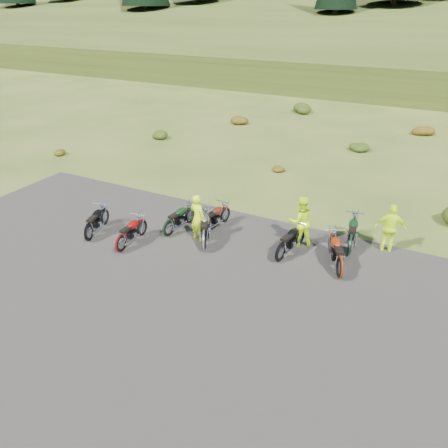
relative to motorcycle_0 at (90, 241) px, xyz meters
The scene contains 22 objects.
ground 3.81m from the motorcycle_0, ahead, with size 300.00×300.00×0.00m, color #384918.
gravel_pad 4.00m from the motorcycle_0, 20.17° to the right, with size 20.00×12.00×0.04m, color black.
hill_slope 50.76m from the motorcycle_0, 85.76° to the left, with size 300.00×46.00×3.00m, color #333E14, non-canonical shape.
hill_plateau 110.68m from the motorcycle_0, 88.06° to the left, with size 300.00×90.00×9.17m, color #333E14.
shrub_0 10.58m from the motorcycle_0, 141.23° to the left, with size 0.77×0.77×0.45m, color #5D370B.
shrub_1 13.07m from the motorcycle_0, 114.15° to the left, with size 1.03×1.03×0.61m, color #20350D.
shrub_2 17.40m from the motorcycle_0, 98.08° to the left, with size 1.30×1.30×0.77m, color #5D370B.
shrub_3 22.53m from the motorcycle_0, 88.84° to the left, with size 1.56×1.56×0.92m, color #20350D.
shrub_4 10.38m from the motorcycle_0, 71.13° to the left, with size 0.77×0.77×0.45m, color #5D370B.
shrub_5 16.37m from the motorcycle_0, 67.52° to the left, with size 1.03×1.03×0.61m, color #20350D.
shrub_6 22.38m from the motorcycle_0, 65.85° to the left, with size 1.30×1.30×0.77m, color #5D370B.
motorcycle_0 is the anchor object (origin of this frame).
motorcycle_1 1.55m from the motorcycle_0, ahead, with size 1.89×0.63×0.99m, color maroon, non-canonical shape.
motorcycle_2 2.85m from the motorcycle_0, 33.92° to the left, with size 1.89×0.63×0.99m, color black, non-canonical shape.
motorcycle_3 4.21m from the motorcycle_0, 18.25° to the left, with size 2.13×0.71×1.12m, color #A8A8AD, non-canonical shape.
motorcycle_4 4.20m from the motorcycle_0, 33.39° to the left, with size 1.87×0.62×0.98m, color #511A0D, non-canonical shape.
motorcycle_5 6.87m from the motorcycle_0, 15.69° to the left, with size 1.98×0.66×1.04m, color black, non-canonical shape.
motorcycle_6 8.77m from the motorcycle_0, 11.96° to the left, with size 2.09×0.70×1.09m, color maroon, non-canonical shape.
motorcycle_7 9.17m from the motorcycle_0, 21.48° to the left, with size 2.07×0.69×1.09m, color black, non-canonical shape.
person_middle 4.01m from the motorcycle_0, 28.74° to the left, with size 0.64×0.42×1.74m, color #CBF50C.
person_right_a 7.56m from the motorcycle_0, 25.36° to the left, with size 0.89×0.69×1.83m, color #CBF50C.
person_right_b 10.55m from the motorcycle_0, 23.78° to the left, with size 1.01×0.42×1.72m, color #CBF50C.
Camera 1 is at (6.92, -10.56, 7.81)m, focal length 35.00 mm.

